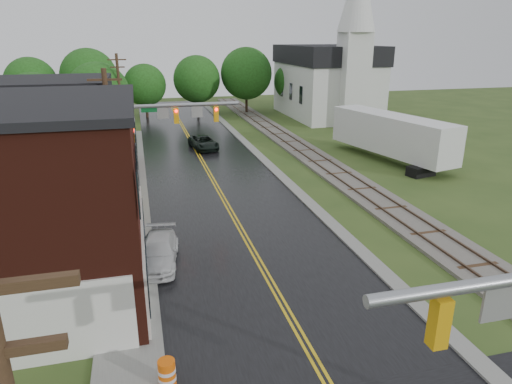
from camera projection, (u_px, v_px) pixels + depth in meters
name	position (u px, v px, depth m)	size (l,w,h in m)	color
main_road	(211.00, 178.00, 36.05)	(10.00, 90.00, 0.02)	black
curb_right	(261.00, 158.00, 41.90)	(0.80, 70.00, 0.12)	gray
sidewalk_left	(130.00, 206.00, 30.00)	(2.40, 50.00, 0.12)	gray
yellow_house	(47.00, 160.00, 28.74)	(8.00, 7.00, 6.40)	tan
darkred_building	(81.00, 144.00, 37.54)	(7.00, 6.00, 4.40)	#3F0F0C
church	(330.00, 74.00, 60.62)	(10.40, 18.40, 20.00)	silver
railroad	(308.00, 153.00, 42.96)	(3.20, 80.00, 0.30)	#59544C
traffic_signal_far	(165.00, 124.00, 30.86)	(7.34, 0.43, 7.20)	gray
utility_pole_b	(112.00, 147.00, 25.58)	(1.80, 0.28, 9.00)	#382616
utility_pole_c	(120.00, 98.00, 45.72)	(1.80, 0.28, 9.00)	#382616
tree_left_c	(37.00, 109.00, 40.36)	(6.00, 6.00, 7.65)	black
tree_left_e	(100.00, 95.00, 46.94)	(6.40, 6.40, 8.16)	black
suv_dark	(204.00, 143.00, 44.81)	(2.17, 4.70, 1.31)	black
pickup_white	(158.00, 252.00, 22.25)	(1.80, 4.42, 1.28)	silver
semi_trailer	(392.00, 134.00, 40.16)	(5.65, 13.41, 4.08)	black
construction_barrel	(167.00, 374.00, 14.43)	(0.55, 0.55, 0.99)	#EB5B0A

